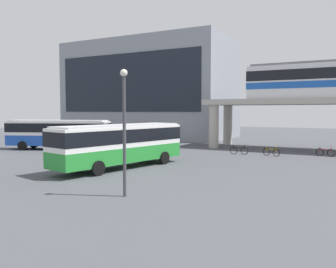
{
  "coord_description": "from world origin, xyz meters",
  "views": [
    {
      "loc": [
        17.58,
        -22.13,
        4.24
      ],
      "look_at": [
        3.19,
        5.0,
        2.2
      ],
      "focal_mm": 37.5,
      "sensor_mm": 36.0,
      "label": 1
    }
  ],
  "objects_px": {
    "bus_main": "(120,141)",
    "bicycle_red": "(325,152)",
    "station_building": "(150,90)",
    "bus_secondary": "(59,131)",
    "bicycle_orange": "(271,152)",
    "bicycle_black": "(239,151)",
    "pedestrian_walking_across": "(169,144)"
  },
  "relations": [
    {
      "from": "pedestrian_walking_across",
      "to": "bus_secondary",
      "type": "bearing_deg",
      "value": -158.46
    },
    {
      "from": "bicycle_black",
      "to": "bicycle_red",
      "type": "relative_size",
      "value": 1.04
    },
    {
      "from": "bicycle_orange",
      "to": "bicycle_red",
      "type": "xyz_separation_m",
      "value": [
        4.52,
        2.1,
        0.0
      ]
    },
    {
      "from": "bicycle_orange",
      "to": "pedestrian_walking_across",
      "type": "relative_size",
      "value": 1.06
    },
    {
      "from": "station_building",
      "to": "bus_main",
      "type": "relative_size",
      "value": 2.32
    },
    {
      "from": "bus_secondary",
      "to": "bicycle_black",
      "type": "bearing_deg",
      "value": 15.61
    },
    {
      "from": "bus_secondary",
      "to": "pedestrian_walking_across",
      "type": "xyz_separation_m",
      "value": [
        11.23,
        4.44,
        -1.25
      ]
    },
    {
      "from": "station_building",
      "to": "bicycle_orange",
      "type": "xyz_separation_m",
      "value": [
        22.84,
        -15.95,
        -7.23
      ]
    },
    {
      "from": "bus_secondary",
      "to": "bicycle_red",
      "type": "height_order",
      "value": "bus_secondary"
    },
    {
      "from": "bus_secondary",
      "to": "pedestrian_walking_across",
      "type": "distance_m",
      "value": 12.14
    },
    {
      "from": "bicycle_black",
      "to": "bicycle_red",
      "type": "height_order",
      "value": "same"
    },
    {
      "from": "bicycle_orange",
      "to": "pedestrian_walking_across",
      "type": "xyz_separation_m",
      "value": [
        -10.41,
        -1.04,
        0.38
      ]
    },
    {
      "from": "bicycle_orange",
      "to": "bicycle_black",
      "type": "relative_size",
      "value": 0.95
    },
    {
      "from": "station_building",
      "to": "bicycle_red",
      "type": "distance_m",
      "value": 31.51
    },
    {
      "from": "station_building",
      "to": "pedestrian_walking_across",
      "type": "relative_size",
      "value": 16.49
    },
    {
      "from": "bicycle_red",
      "to": "pedestrian_walking_across",
      "type": "bearing_deg",
      "value": -168.13
    },
    {
      "from": "bicycle_black",
      "to": "bus_secondary",
      "type": "bearing_deg",
      "value": -164.39
    },
    {
      "from": "bicycle_black",
      "to": "pedestrian_walking_across",
      "type": "relative_size",
      "value": 1.12
    },
    {
      "from": "bus_main",
      "to": "bicycle_red",
      "type": "distance_m",
      "value": 19.53
    },
    {
      "from": "bicycle_orange",
      "to": "bicycle_red",
      "type": "relative_size",
      "value": 0.99
    },
    {
      "from": "station_building",
      "to": "bus_secondary",
      "type": "xyz_separation_m",
      "value": [
        1.2,
        -21.42,
        -5.6
      ]
    },
    {
      "from": "bus_main",
      "to": "bicycle_orange",
      "type": "bearing_deg",
      "value": 55.85
    },
    {
      "from": "bicycle_orange",
      "to": "bus_secondary",
      "type": "bearing_deg",
      "value": -165.8
    },
    {
      "from": "bicycle_orange",
      "to": "bicycle_black",
      "type": "bearing_deg",
      "value": -174.83
    },
    {
      "from": "station_building",
      "to": "bicycle_orange",
      "type": "height_order",
      "value": "station_building"
    },
    {
      "from": "station_building",
      "to": "bus_secondary",
      "type": "distance_m",
      "value": 22.18
    },
    {
      "from": "station_building",
      "to": "bicycle_red",
      "type": "xyz_separation_m",
      "value": [
        27.36,
        -13.85,
        -7.23
      ]
    },
    {
      "from": "bus_main",
      "to": "bicycle_red",
      "type": "relative_size",
      "value": 6.62
    },
    {
      "from": "bicycle_black",
      "to": "pedestrian_walking_across",
      "type": "height_order",
      "value": "pedestrian_walking_across"
    },
    {
      "from": "bicycle_red",
      "to": "station_building",
      "type": "bearing_deg",
      "value": 153.15
    },
    {
      "from": "bus_secondary",
      "to": "bicycle_black",
      "type": "height_order",
      "value": "bus_secondary"
    },
    {
      "from": "bus_secondary",
      "to": "bicycle_orange",
      "type": "bearing_deg",
      "value": 14.2
    }
  ]
}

